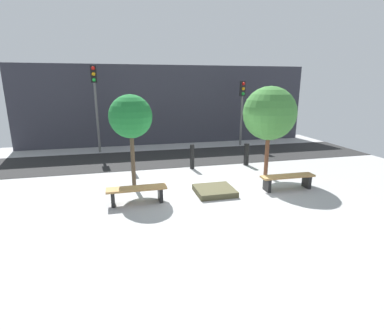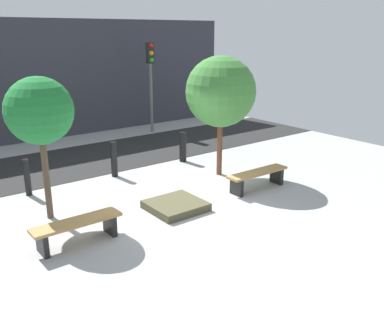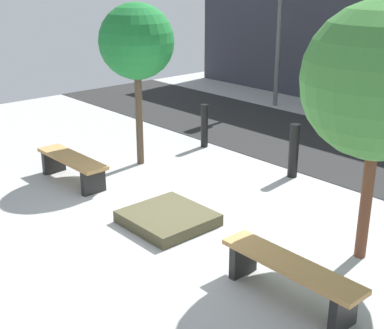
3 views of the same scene
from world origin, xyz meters
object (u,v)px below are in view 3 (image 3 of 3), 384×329
planter_bed (168,218)px  bollard_left (294,151)px  bollard_far_left (204,126)px  bench_left (72,164)px  tree_behind_left_bench (137,42)px  bench_right (290,273)px  tree_behind_right_bench (381,82)px

planter_bed → bollard_left: 2.95m
planter_bed → bollard_far_left: bollard_far_left is taller
bench_left → tree_behind_left_bench: bearing=89.4°
planter_bed → bollard_far_left: size_ratio=1.29×
bench_left → bollard_far_left: 3.12m
bench_left → bollard_far_left: size_ratio=1.87×
planter_bed → bollard_left: bollard_left is taller
bench_right → tree_behind_right_bench: size_ratio=0.55×
bollard_far_left → bollard_left: 2.35m
planter_bed → tree_behind_right_bench: 3.52m
tree_behind_right_bench → bollard_far_left: bearing=161.1°
bench_right → planter_bed: 2.43m
bench_right → bollard_left: bearing=128.3°
bench_left → bench_right: (4.82, 0.00, 0.01)m
tree_behind_right_bench → bollard_left: bearing=145.9°
tree_behind_right_bench → bollard_far_left: (-4.76, 1.64, -1.85)m
bench_left → planter_bed: bench_left is taller
bench_right → bollard_far_left: bearing=147.4°
bollard_left → tree_behind_left_bench: bearing=-145.9°
bench_right → tree_behind_left_bench: tree_behind_left_bench is taller
bench_left → bench_right: bench_right is taller
bench_right → tree_behind_right_bench: 2.46m
bollard_left → bench_right: bearing=-52.3°
bench_left → bollard_left: size_ratio=1.74×
planter_bed → tree_behind_right_bench: bearing=28.0°
bench_right → planter_bed: (-2.41, 0.20, -0.25)m
tree_behind_right_bench → bollard_far_left: tree_behind_right_bench is taller
bench_right → bollard_far_left: (-4.76, 3.12, 0.12)m
bench_left → bollard_left: 3.95m
bench_left → planter_bed: bearing=4.2°
bench_left → bollard_far_left: (0.06, 3.12, 0.12)m
planter_bed → bollard_left: (0.00, 2.92, 0.40)m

